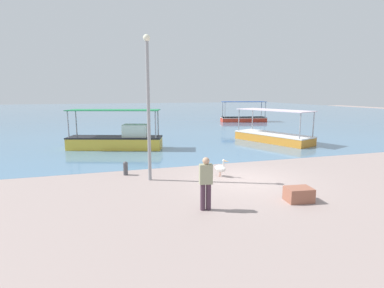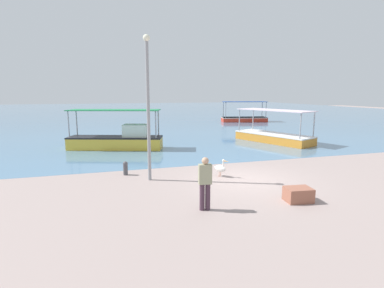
{
  "view_description": "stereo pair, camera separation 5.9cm",
  "coord_description": "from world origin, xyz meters",
  "views": [
    {
      "loc": [
        -5.6,
        -11.0,
        3.64
      ],
      "look_at": [
        -1.43,
        3.11,
        1.1
      ],
      "focal_mm": 28.0,
      "sensor_mm": 36.0,
      "label": 1
    },
    {
      "loc": [
        -5.54,
        -11.02,
        3.64
      ],
      "look_at": [
        -1.43,
        3.11,
        1.1
      ],
      "focal_mm": 28.0,
      "sensor_mm": 36.0,
      "label": 2
    }
  ],
  "objects": [
    {
      "name": "mooring_bollard",
      "position": [
        -4.77,
        2.24,
        0.33
      ],
      "size": [
        0.21,
        0.21,
        0.62
      ],
      "color": "#47474C",
      "rests_on": "ground"
    },
    {
      "name": "pelican",
      "position": [
        -0.8,
        0.8,
        0.38
      ],
      "size": [
        0.52,
        0.74,
        0.8
      ],
      "color": "#E0997A",
      "rests_on": "ground"
    },
    {
      "name": "fishing_boat_near_left",
      "position": [
        -4.78,
        8.79,
        0.65
      ],
      "size": [
        6.21,
        3.28,
        2.55
      ],
      "color": "gold",
      "rests_on": "harbor_water"
    },
    {
      "name": "fishing_boat_far_left",
      "position": [
        11.33,
        23.36,
        0.48
      ],
      "size": [
        5.87,
        2.99,
        2.51
      ],
      "color": "red",
      "rests_on": "harbor_water"
    },
    {
      "name": "fisherman_standing",
      "position": [
        -2.66,
        -2.58,
        0.91
      ],
      "size": [
        0.43,
        0.27,
        1.69
      ],
      "color": "#442C3C",
      "rests_on": "ground"
    },
    {
      "name": "harbor_water",
      "position": [
        0.0,
        48.0,
        0.0
      ],
      "size": [
        110.0,
        90.0,
        0.0
      ],
      "primitive_type": "cube",
      "color": "#537C9E",
      "rests_on": "ground"
    },
    {
      "name": "ground",
      "position": [
        0.0,
        0.0,
        0.0
      ],
      "size": [
        120.0,
        120.0,
        0.0
      ],
      "primitive_type": "plane",
      "color": "gray"
    },
    {
      "name": "fishing_boat_center",
      "position": [
        6.39,
        8.37,
        0.49
      ],
      "size": [
        3.98,
        6.2,
        2.38
      ],
      "color": "orange",
      "rests_on": "harbor_water"
    },
    {
      "name": "lamp_post",
      "position": [
        -3.85,
        1.17,
        3.3
      ],
      "size": [
        0.28,
        0.28,
        5.87
      ],
      "color": "gray",
      "rests_on": "ground"
    },
    {
      "name": "cargo_crate",
      "position": [
        0.6,
        -2.76,
        0.24
      ],
      "size": [
        0.93,
        0.73,
        0.48
      ],
      "primitive_type": "cube",
      "rotation": [
        0.0,
        0.0,
        6.16
      ],
      "color": "#965A45",
      "rests_on": "ground"
    }
  ]
}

